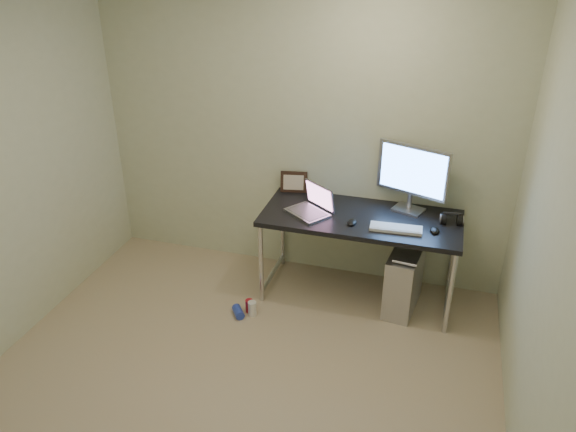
{
  "coord_description": "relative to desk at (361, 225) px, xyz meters",
  "views": [
    {
      "loc": [
        1.15,
        -2.53,
        2.78
      ],
      "look_at": [
        0.1,
        1.06,
        0.85
      ],
      "focal_mm": 35.0,
      "sensor_mm": 36.0,
      "label": 1
    }
  ],
  "objects": [
    {
      "name": "cable_b",
      "position": [
        0.43,
        0.27,
        -0.29
      ],
      "size": [
        0.02,
        0.11,
        0.71
      ],
      "primitive_type": "cylinder",
      "rotation": [
        0.14,
        0.0,
        0.09
      ],
      "color": "black",
      "rests_on": "ground"
    },
    {
      "name": "wall_back",
      "position": [
        -0.6,
        0.34,
        0.58
      ],
      "size": [
        3.5,
        0.02,
        2.5
      ],
      "primitive_type": "cube",
      "color": "beige",
      "rests_on": "ground"
    },
    {
      "name": "tower_computer",
      "position": [
        0.39,
        -0.06,
        -0.41
      ],
      "size": [
        0.28,
        0.52,
        0.55
      ],
      "rotation": [
        0.0,
        0.0,
        -0.13
      ],
      "color": "#BBBBC0",
      "rests_on": "ground"
    },
    {
      "name": "mouse_left",
      "position": [
        -0.05,
        -0.15,
        0.1
      ],
      "size": [
        0.08,
        0.11,
        0.04
      ],
      "primitive_type": "ellipsoid",
      "rotation": [
        0.0,
        0.0,
        -0.07
      ],
      "color": "black",
      "rests_on": "desk"
    },
    {
      "name": "mouse_right",
      "position": [
        0.57,
        -0.1,
        0.1
      ],
      "size": [
        0.08,
        0.12,
        0.04
      ],
      "primitive_type": "ellipsoid",
      "rotation": [
        0.0,
        0.0,
        0.12
      ],
      "color": "black",
      "rests_on": "desk"
    },
    {
      "name": "cable_a",
      "position": [
        0.34,
        0.29,
        -0.27
      ],
      "size": [
        0.01,
        0.16,
        0.69
      ],
      "primitive_type": "cylinder",
      "rotation": [
        0.21,
        0.0,
        0.0
      ],
      "color": "black",
      "rests_on": "ground"
    },
    {
      "name": "can_blue",
      "position": [
        -0.85,
        -0.56,
        -0.63
      ],
      "size": [
        0.14,
        0.15,
        0.07
      ],
      "primitive_type": "cylinder",
      "rotation": [
        1.57,
        0.0,
        0.64
      ],
      "color": "blue",
      "rests_on": "ground"
    },
    {
      "name": "can_white",
      "position": [
        -0.75,
        -0.52,
        -0.61
      ],
      "size": [
        0.08,
        0.08,
        0.12
      ],
      "primitive_type": "cylinder",
      "rotation": [
        0.0,
        0.0,
        -0.19
      ],
      "color": "white",
      "rests_on": "ground"
    },
    {
      "name": "webcam",
      "position": [
        -0.43,
        0.24,
        0.17
      ],
      "size": [
        0.04,
        0.03,
        0.12
      ],
      "rotation": [
        0.0,
        0.0,
        0.02
      ],
      "color": "silver",
      "rests_on": "desk"
    },
    {
      "name": "laptop",
      "position": [
        -0.39,
        -0.04,
        0.13
      ],
      "size": [
        0.42,
        0.41,
        0.22
      ],
      "rotation": [
        0.0,
        0.0,
        -0.62
      ],
      "color": "#ADADB5",
      "rests_on": "desk"
    },
    {
      "name": "can_red",
      "position": [
        -0.79,
        -0.48,
        -0.61
      ],
      "size": [
        0.08,
        0.08,
        0.11
      ],
      "primitive_type": "cylinder",
      "rotation": [
        0.0,
        0.0,
        -0.3
      ],
      "color": "#A91321",
      "rests_on": "ground"
    },
    {
      "name": "floor",
      "position": [
        -0.6,
        -1.41,
        -0.67
      ],
      "size": [
        3.5,
        3.5,
        0.0
      ],
      "primitive_type": "plane",
      "color": "tan",
      "rests_on": "ground"
    },
    {
      "name": "headphones",
      "position": [
        0.69,
        0.08,
        0.11
      ],
      "size": [
        0.17,
        0.1,
        0.11
      ],
      "rotation": [
        0.0,
        0.0,
        0.1
      ],
      "color": "black",
      "rests_on": "desk"
    },
    {
      "name": "wall_right",
      "position": [
        1.15,
        -1.41,
        0.58
      ],
      "size": [
        0.02,
        3.5,
        2.5
      ],
      "primitive_type": "cube",
      "color": "beige",
      "rests_on": "ground"
    },
    {
      "name": "monitor",
      "position": [
        0.35,
        0.21,
        0.4
      ],
      "size": [
        0.56,
        0.25,
        0.55
      ],
      "rotation": [
        0.0,
        0.0,
        -0.35
      ],
      "color": "#ADADB5",
      "rests_on": "desk"
    },
    {
      "name": "picture_frame",
      "position": [
        -0.64,
        0.29,
        0.17
      ],
      "size": [
        0.24,
        0.11,
        0.18
      ],
      "primitive_type": "cube",
      "rotation": [
        -0.21,
        0.0,
        0.19
      ],
      "color": "black",
      "rests_on": "desk"
    },
    {
      "name": "keyboard",
      "position": [
        0.29,
        -0.15,
        0.09
      ],
      "size": [
        0.4,
        0.15,
        0.02
      ],
      "primitive_type": "cube",
      "rotation": [
        0.0,
        0.0,
        0.06
      ],
      "color": "silver",
      "rests_on": "desk"
    },
    {
      "name": "desk",
      "position": [
        0.0,
        0.0,
        0.0
      ],
      "size": [
        1.56,
        0.68,
        0.75
      ],
      "color": "black",
      "rests_on": "ground"
    }
  ]
}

